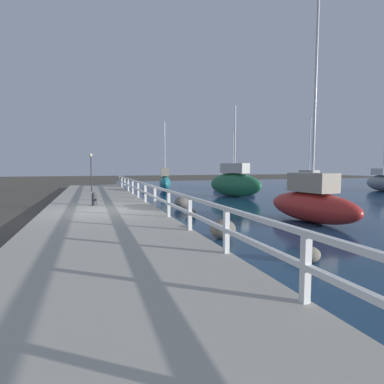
% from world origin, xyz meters
% --- Properties ---
extents(ground_plane, '(120.00, 120.00, 0.00)m').
position_xyz_m(ground_plane, '(0.00, 0.00, 0.00)').
color(ground_plane, '#4C473D').
extents(dock_walkway, '(4.47, 36.00, 0.27)m').
position_xyz_m(dock_walkway, '(0.00, 0.00, 0.14)').
color(dock_walkway, '#B2AD9E').
rests_on(dock_walkway, ground).
extents(railing, '(0.10, 32.50, 0.93)m').
position_xyz_m(railing, '(2.14, -0.00, 0.90)').
color(railing, white).
rests_on(railing, dock_walkway).
extents(boulder_near_dock, '(0.43, 0.39, 0.33)m').
position_xyz_m(boulder_near_dock, '(3.91, -7.27, 0.16)').
color(boulder_near_dock, slate).
rests_on(boulder_near_dock, ground).
extents(boulder_water_edge, '(0.73, 0.65, 0.55)m').
position_xyz_m(boulder_water_edge, '(3.05, -4.80, 0.27)').
color(boulder_water_edge, '#666056').
rests_on(boulder_water_edge, ground).
extents(boulder_mid_strip, '(0.43, 0.39, 0.32)m').
position_xyz_m(boulder_mid_strip, '(3.38, -0.98, 0.16)').
color(boulder_mid_strip, '#666056').
rests_on(boulder_mid_strip, ground).
extents(boulder_upstream, '(0.39, 0.35, 0.29)m').
position_xyz_m(boulder_upstream, '(3.67, 11.42, 0.14)').
color(boulder_upstream, gray).
rests_on(boulder_upstream, ground).
extents(boulder_far_strip, '(0.76, 0.69, 0.57)m').
position_xyz_m(boulder_far_strip, '(3.75, 1.44, 0.29)').
color(boulder_far_strip, '#666056').
rests_on(boulder_far_strip, ground).
extents(mooring_bollard, '(0.21, 0.21, 0.60)m').
position_xyz_m(mooring_bollard, '(-0.27, 1.69, 0.58)').
color(mooring_bollard, '#333338').
rests_on(mooring_bollard, dock_walkway).
extents(dock_lamp, '(0.22, 0.22, 2.66)m').
position_xyz_m(dock_lamp, '(-0.34, 9.74, 2.12)').
color(dock_lamp, '#2D2D33').
rests_on(dock_lamp, dock_walkway).
extents(sailboat_gray, '(3.02, 4.43, 5.63)m').
position_xyz_m(sailboat_gray, '(22.40, 5.98, 0.79)').
color(sailboat_gray, gray).
rests_on(sailboat_gray, water_surface).
extents(sailboat_navy, '(2.28, 6.04, 4.95)m').
position_xyz_m(sailboat_navy, '(11.58, 11.80, 0.60)').
color(sailboat_navy, '#192347').
rests_on(sailboat_navy, water_surface).
extents(sailboat_teal, '(1.63, 3.64, 5.81)m').
position_xyz_m(sailboat_teal, '(5.66, 12.83, 0.79)').
color(sailboat_teal, '#1E707A').
rests_on(sailboat_teal, water_surface).
extents(sailboat_green, '(2.70, 4.45, 6.01)m').
position_xyz_m(sailboat_green, '(8.75, 5.79, 0.94)').
color(sailboat_green, '#236B42').
rests_on(sailboat_green, water_surface).
extents(sailboat_blue, '(1.44, 5.33, 7.12)m').
position_xyz_m(sailboat_blue, '(21.67, 13.95, 0.67)').
color(sailboat_blue, '#2D4C9E').
rests_on(sailboat_blue, water_surface).
extents(sailboat_red, '(1.55, 4.08, 7.71)m').
position_xyz_m(sailboat_red, '(7.12, -3.54, 0.72)').
color(sailboat_red, red).
rests_on(sailboat_red, water_surface).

